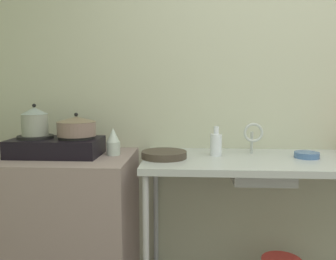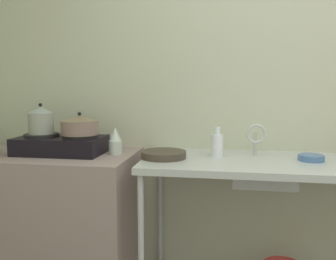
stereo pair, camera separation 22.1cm
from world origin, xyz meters
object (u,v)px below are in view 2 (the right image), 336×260
object	(u,v)px
sink_basin	(263,172)
bottle_by_sink	(217,145)
faucet	(256,135)
pot_on_right_burner	(80,125)
percolator	(115,141)
frying_pan	(164,154)
small_bowl_on_drainboard	(311,158)
stove	(61,144)
pot_on_left_burner	(41,120)

from	to	relation	value
sink_basin	bottle_by_sink	world-z (taller)	bottle_by_sink
faucet	pot_on_right_burner	bearing A→B (deg)	-174.11
percolator	pot_on_right_burner	bearing A→B (deg)	-168.91
frying_pan	small_bowl_on_drainboard	world-z (taller)	frying_pan
stove	pot_on_left_burner	size ratio (longest dim) A/B	2.76
faucet	small_bowl_on_drainboard	world-z (taller)	faucet
stove	sink_basin	world-z (taller)	stove
pot_on_right_burner	frying_pan	world-z (taller)	pot_on_right_burner
frying_pan	bottle_by_sink	world-z (taller)	bottle_by_sink
pot_on_left_burner	faucet	bearing A→B (deg)	4.76
percolator	sink_basin	distance (m)	0.96
pot_on_left_burner	sink_basin	distance (m)	1.47
stove	pot_on_right_burner	size ratio (longest dim) A/B	2.27
frying_pan	percolator	bearing A→B (deg)	167.21
pot_on_right_burner	small_bowl_on_drainboard	world-z (taller)	pot_on_right_burner
pot_on_left_burner	percolator	xyz separation A→B (m)	(0.50, 0.04, -0.14)
stove	sink_basin	distance (m)	1.31
percolator	sink_basin	bearing A→B (deg)	-3.19
small_bowl_on_drainboard	bottle_by_sink	xyz separation A→B (m)	(-0.56, 0.04, 0.06)
percolator	frying_pan	distance (m)	0.35
pot_on_right_burner	frying_pan	size ratio (longest dim) A/B	0.88
pot_on_left_burner	small_bowl_on_drainboard	bearing A→B (deg)	0.93
percolator	small_bowl_on_drainboard	bearing A→B (deg)	-0.76
pot_on_left_burner	frying_pan	distance (m)	0.86
pot_on_right_burner	percolator	distance (m)	0.25
pot_on_left_burner	pot_on_right_burner	xyz separation A→B (m)	(0.27, -0.00, -0.03)
small_bowl_on_drainboard	stove	bearing A→B (deg)	-178.99
sink_basin	small_bowl_on_drainboard	xyz separation A→B (m)	(0.28, 0.04, 0.09)
frying_pan	bottle_by_sink	xyz separation A→B (m)	(0.33, 0.10, 0.06)
pot_on_right_burner	percolator	bearing A→B (deg)	11.09
faucet	frying_pan	distance (m)	0.60
pot_on_right_burner	faucet	xyz separation A→B (m)	(1.13, 0.12, -0.06)
small_bowl_on_drainboard	bottle_by_sink	world-z (taller)	bottle_by_sink
pot_on_left_burner	pot_on_right_burner	size ratio (longest dim) A/B	0.82
pot_on_left_burner	sink_basin	size ratio (longest dim) A/B	0.55
percolator	stove	bearing A→B (deg)	-173.02
pot_on_left_burner	frying_pan	xyz separation A→B (m)	(0.83, -0.03, -0.20)
percolator	frying_pan	xyz separation A→B (m)	(0.34, -0.08, -0.06)
percolator	small_bowl_on_drainboard	xyz separation A→B (m)	(1.23, -0.02, -0.07)
stove	pot_on_right_burner	distance (m)	0.19
percolator	faucet	world-z (taller)	faucet
bottle_by_sink	percolator	bearing A→B (deg)	-178.38
stove	bottle_by_sink	distance (m)	1.03
stove	percolator	bearing A→B (deg)	6.98
sink_basin	bottle_by_sink	xyz separation A→B (m)	(-0.28, 0.07, 0.15)
stove	pot_on_right_burner	bearing A→B (deg)	0.00
percolator	faucet	bearing A→B (deg)	4.58
pot_on_left_burner	faucet	xyz separation A→B (m)	(1.40, 0.12, -0.09)
pot_on_left_burner	small_bowl_on_drainboard	distance (m)	1.74
stove	small_bowl_on_drainboard	xyz separation A→B (m)	(1.59, 0.03, -0.04)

